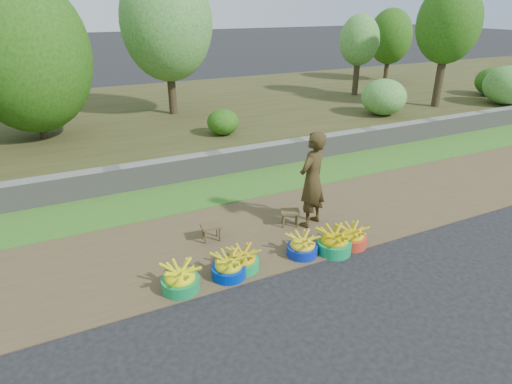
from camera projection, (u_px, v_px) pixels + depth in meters
name	position (u px, v px, depth m)	size (l,w,h in m)	color
ground_plane	(311.00, 265.00, 6.50)	(120.00, 120.00, 0.00)	black
dirt_shoulder	(272.00, 228.00, 7.52)	(80.00, 2.50, 0.02)	brown
grass_verge	(228.00, 188.00, 9.16)	(80.00, 1.50, 0.04)	#3C7622
retaining_wall	(214.00, 164.00, 9.75)	(80.00, 0.35, 0.55)	gray
earth_bank	(159.00, 118.00, 13.78)	(80.00, 10.00, 0.50)	#403F1D
basin_a	(180.00, 279.00, 5.86)	(0.53, 0.53, 0.39)	#128342
basin_b	(229.00, 267.00, 6.14)	(0.50, 0.50, 0.37)	#002AAF
basin_c	(243.00, 260.00, 6.32)	(0.48, 0.48, 0.35)	#0F9D4A
basin_d	(302.00, 247.00, 6.67)	(0.49, 0.49, 0.36)	#0A25A9
basin_e	(334.00, 242.00, 6.76)	(0.55, 0.55, 0.41)	#12904F
basin_f	(352.00, 237.00, 6.95)	(0.48, 0.48, 0.36)	red
stool_left	(211.00, 228.00, 7.05)	(0.34, 0.28, 0.28)	brown
stool_right	(290.00, 214.00, 7.52)	(0.39, 0.35, 0.28)	brown
vendor_woman	(312.00, 180.00, 7.32)	(0.62, 0.41, 1.70)	black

